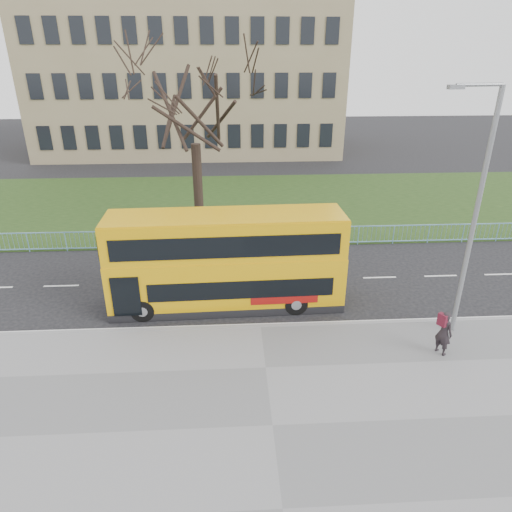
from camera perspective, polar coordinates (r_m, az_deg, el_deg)
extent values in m
plane|color=black|center=(19.43, 0.28, -6.51)|extent=(120.00, 120.00, 0.00)
cube|color=slate|center=(14.04, 2.08, -20.56)|extent=(80.00, 10.50, 0.12)
cube|color=gray|center=(18.08, 0.58, -8.84)|extent=(80.00, 0.20, 0.14)
cube|color=#1C3312|center=(32.51, -1.28, 6.58)|extent=(80.00, 15.40, 0.08)
cube|color=#8A7957|center=(51.88, -8.17, 20.87)|extent=(30.00, 15.00, 14.00)
cube|color=#DDA009|center=(19.16, -3.64, -2.87)|extent=(9.63, 2.54, 1.78)
cube|color=#DDA009|center=(18.71, -3.73, -0.03)|extent=(9.63, 2.54, 0.31)
cube|color=#DDA009|center=(18.34, -3.81, 2.68)|extent=(9.58, 2.49, 1.60)
cube|color=black|center=(18.13, -1.82, -4.27)|extent=(7.38, 0.24, 0.77)
cube|color=black|center=(17.32, -3.71, 1.06)|extent=(8.80, 0.28, 0.87)
cylinder|color=black|center=(18.89, -13.99, -6.63)|extent=(0.95, 0.28, 0.95)
cylinder|color=black|center=(18.86, 5.02, -5.98)|extent=(0.95, 0.28, 0.95)
imported|color=black|center=(17.43, 22.41, -8.86)|extent=(0.66, 0.73, 1.68)
cylinder|color=gray|center=(17.52, 25.63, 3.94)|extent=(0.18, 0.18, 8.89)
cylinder|color=gray|center=(16.25, 26.20, 18.67)|extent=(1.56, 0.28, 0.11)
cube|color=gray|center=(15.83, 23.72, 18.79)|extent=(0.52, 0.25, 0.13)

